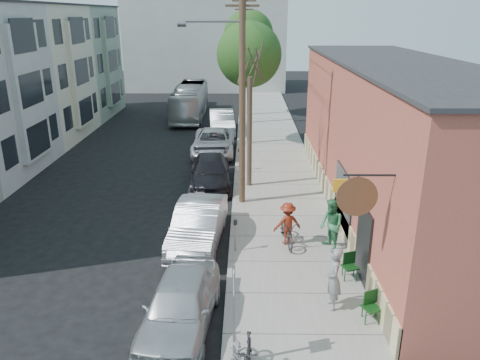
{
  "coord_description": "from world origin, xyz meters",
  "views": [
    {
      "loc": [
        2.62,
        -14.67,
        8.44
      ],
      "look_at": [
        2.37,
        4.81,
        1.5
      ],
      "focal_mm": 35.0,
      "sensor_mm": 36.0,
      "label": 1
    }
  ],
  "objects_px": {
    "patio_chair_b": "(371,308)",
    "parking_meter_near": "(235,230)",
    "sign_post": "(234,306)",
    "tree_bare": "(250,133)",
    "parked_bike_a": "(248,359)",
    "parked_bike_b": "(239,358)",
    "cyclist": "(287,223)",
    "car_1": "(198,224)",
    "patio_chair_a": "(350,267)",
    "tree_leafy_mid": "(249,55)",
    "car_3": "(213,142)",
    "tree_leafy_far": "(249,35)",
    "patron_grey": "(334,279)",
    "patron_green": "(331,225)",
    "car_4": "(222,122)",
    "utility_pole_near": "(241,88)",
    "car_0": "(180,304)",
    "parking_meter_far": "(239,156)",
    "bus": "(190,101)",
    "car_2": "(211,172)"
  },
  "relations": [
    {
      "from": "car_0",
      "to": "tree_bare",
      "type": "bearing_deg",
      "value": 85.17
    },
    {
      "from": "patio_chair_b",
      "to": "parked_bike_b",
      "type": "relative_size",
      "value": 0.49
    },
    {
      "from": "sign_post",
      "to": "parking_meter_near",
      "type": "distance_m",
      "value": 5.98
    },
    {
      "from": "bus",
      "to": "tree_leafy_mid",
      "type": "bearing_deg",
      "value": -61.52
    },
    {
      "from": "car_2",
      "to": "parking_meter_far",
      "type": "bearing_deg",
      "value": 50.39
    },
    {
      "from": "car_0",
      "to": "patron_grey",
      "type": "bearing_deg",
      "value": 15.72
    },
    {
      "from": "car_1",
      "to": "parked_bike_a",
      "type": "bearing_deg",
      "value": -70.95
    },
    {
      "from": "patron_green",
      "to": "parked_bike_b",
      "type": "bearing_deg",
      "value": -46.17
    },
    {
      "from": "patio_chair_b",
      "to": "patron_green",
      "type": "bearing_deg",
      "value": 71.29
    },
    {
      "from": "parked_bike_b",
      "to": "car_1",
      "type": "xyz_separation_m",
      "value": [
        -1.69,
        7.2,
        0.18
      ]
    },
    {
      "from": "sign_post",
      "to": "patio_chair_a",
      "type": "height_order",
      "value": "sign_post"
    },
    {
      "from": "car_2",
      "to": "patron_grey",
      "type": "bearing_deg",
      "value": -72.49
    },
    {
      "from": "patio_chair_b",
      "to": "parking_meter_near",
      "type": "bearing_deg",
      "value": 109.03
    },
    {
      "from": "parking_meter_near",
      "to": "patron_grey",
      "type": "distance_m",
      "value": 4.59
    },
    {
      "from": "parking_meter_near",
      "to": "patron_green",
      "type": "relative_size",
      "value": 0.63
    },
    {
      "from": "parking_meter_near",
      "to": "bus",
      "type": "height_order",
      "value": "bus"
    },
    {
      "from": "parked_bike_b",
      "to": "parking_meter_far",
      "type": "bearing_deg",
      "value": 81.55
    },
    {
      "from": "cyclist",
      "to": "parked_bike_b",
      "type": "height_order",
      "value": "cyclist"
    },
    {
      "from": "parked_bike_a",
      "to": "parked_bike_b",
      "type": "xyz_separation_m",
      "value": [
        -0.19,
        0.08,
        -0.05
      ]
    },
    {
      "from": "parked_bike_a",
      "to": "car_0",
      "type": "distance_m",
      "value": 2.79
    },
    {
      "from": "tree_leafy_mid",
      "to": "tree_leafy_far",
      "type": "bearing_deg",
      "value": 90.0
    },
    {
      "from": "tree_leafy_far",
      "to": "patron_grey",
      "type": "height_order",
      "value": "tree_leafy_far"
    },
    {
      "from": "car_3",
      "to": "patio_chair_a",
      "type": "bearing_deg",
      "value": -70.64
    },
    {
      "from": "patron_green",
      "to": "parked_bike_a",
      "type": "distance_m",
      "value": 7.25
    },
    {
      "from": "tree_leafy_mid",
      "to": "bus",
      "type": "bearing_deg",
      "value": 118.99
    },
    {
      "from": "tree_bare",
      "to": "bus",
      "type": "bearing_deg",
      "value": 106.02
    },
    {
      "from": "patron_grey",
      "to": "patron_green",
      "type": "distance_m",
      "value": 3.72
    },
    {
      "from": "tree_leafy_far",
      "to": "patio_chair_b",
      "type": "xyz_separation_m",
      "value": [
        3.4,
        -29.18,
        -6.19
      ]
    },
    {
      "from": "tree_leafy_far",
      "to": "car_0",
      "type": "height_order",
      "value": "tree_leafy_far"
    },
    {
      "from": "car_2",
      "to": "patron_green",
      "type": "bearing_deg",
      "value": -60.07
    },
    {
      "from": "sign_post",
      "to": "car_1",
      "type": "bearing_deg",
      "value": 102.82
    },
    {
      "from": "parking_meter_near",
      "to": "tree_leafy_far",
      "type": "distance_m",
      "value": 25.69
    },
    {
      "from": "parking_meter_far",
      "to": "tree_leafy_far",
      "type": "distance_m",
      "value": 16.61
    },
    {
      "from": "cyclist",
      "to": "car_4",
      "type": "height_order",
      "value": "cyclist"
    },
    {
      "from": "patio_chair_a",
      "to": "patron_grey",
      "type": "relative_size",
      "value": 0.45
    },
    {
      "from": "car_1",
      "to": "patio_chair_a",
      "type": "bearing_deg",
      "value": -23.23
    },
    {
      "from": "parking_meter_near",
      "to": "tree_leafy_mid",
      "type": "xyz_separation_m",
      "value": [
        0.55,
        15.43,
        4.98
      ]
    },
    {
      "from": "cyclist",
      "to": "patio_chair_b",
      "type": "bearing_deg",
      "value": 97.38
    },
    {
      "from": "utility_pole_near",
      "to": "car_0",
      "type": "distance_m",
      "value": 10.39
    },
    {
      "from": "tree_leafy_mid",
      "to": "utility_pole_near",
      "type": "bearing_deg",
      "value": -92.21
    },
    {
      "from": "patron_green",
      "to": "cyclist",
      "type": "relative_size",
      "value": 1.18
    },
    {
      "from": "car_1",
      "to": "car_3",
      "type": "xyz_separation_m",
      "value": [
        -0.24,
        12.28,
        -0.03
      ]
    },
    {
      "from": "sign_post",
      "to": "tree_bare",
      "type": "relative_size",
      "value": 0.51
    },
    {
      "from": "car_2",
      "to": "car_1",
      "type": "bearing_deg",
      "value": -94.46
    },
    {
      "from": "car_2",
      "to": "tree_bare",
      "type": "bearing_deg",
      "value": -13.91
    },
    {
      "from": "utility_pole_near",
      "to": "car_2",
      "type": "bearing_deg",
      "value": 121.7
    },
    {
      "from": "parking_meter_near",
      "to": "bus",
      "type": "xyz_separation_m",
      "value": [
        -4.43,
        24.43,
        0.42
      ]
    },
    {
      "from": "tree_leafy_mid",
      "to": "car_3",
      "type": "xyz_separation_m",
      "value": [
        -2.24,
        -2.27,
        -5.19
      ]
    },
    {
      "from": "patio_chair_a",
      "to": "patio_chair_b",
      "type": "distance_m",
      "value": 2.27
    },
    {
      "from": "patio_chair_a",
      "to": "parked_bike_a",
      "type": "bearing_deg",
      "value": -147.11
    }
  ]
}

